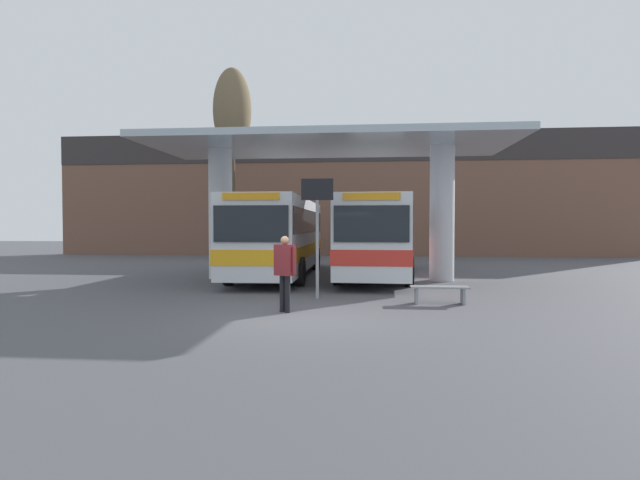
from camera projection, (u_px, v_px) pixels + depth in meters
ground_plane at (302, 317)px, 11.11m from camera, size 100.00×100.00×0.00m
townhouse_backdrop at (346, 184)px, 33.45m from camera, size 40.00×0.58×8.28m
station_canopy at (329, 165)px, 18.77m from camera, size 13.40×5.89×5.23m
transit_bus_left_bay at (280, 234)px, 20.17m from camera, size 2.85×10.76×3.06m
transit_bus_center_bay at (376, 234)px, 20.43m from camera, size 3.02×11.72×3.05m
waiting_bench_near_pillar at (439, 291)px, 13.02m from camera, size 1.50×0.44×0.46m
info_sign_platform at (317, 214)px, 13.97m from camera, size 0.90×0.09×3.36m
pedestrian_waiting at (285, 266)px, 11.72m from camera, size 0.61×0.47×1.80m
poplar_tree_behind_left at (232, 112)px, 28.51m from camera, size 2.19×2.19×11.05m
parked_car_street at (271, 242)px, 30.18m from camera, size 4.56×2.25×2.19m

